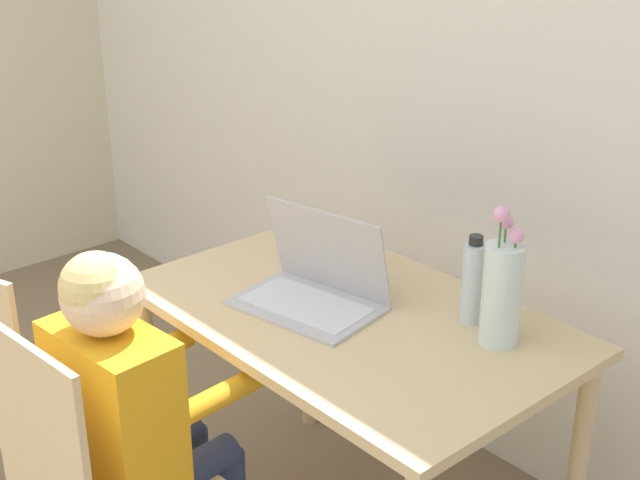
{
  "coord_description": "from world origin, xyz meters",
  "views": [
    {
      "loc": [
        1.76,
        0.12,
        1.83
      ],
      "look_at": [
        0.17,
        1.52,
        0.93
      ],
      "focal_mm": 50.0,
      "sensor_mm": 36.0,
      "label": 1
    }
  ],
  "objects_px": {
    "person_seated": "(130,401)",
    "water_bottle": "(473,282)",
    "chair_spare": "(15,401)",
    "flower_vase": "(502,290)",
    "laptop": "(315,283)"
  },
  "relations": [
    {
      "from": "person_seated",
      "to": "water_bottle",
      "type": "distance_m",
      "value": 0.89
    },
    {
      "from": "person_seated",
      "to": "flower_vase",
      "type": "height_order",
      "value": "flower_vase"
    },
    {
      "from": "laptop",
      "to": "water_bottle",
      "type": "xyz_separation_m",
      "value": [
        0.34,
        0.23,
        0.05
      ]
    },
    {
      "from": "chair_spare",
      "to": "person_seated",
      "type": "distance_m",
      "value": 0.54
    },
    {
      "from": "laptop",
      "to": "water_bottle",
      "type": "height_order",
      "value": "laptop"
    },
    {
      "from": "flower_vase",
      "to": "person_seated",
      "type": "bearing_deg",
      "value": -123.63
    },
    {
      "from": "person_seated",
      "to": "laptop",
      "type": "height_order",
      "value": "person_seated"
    },
    {
      "from": "person_seated",
      "to": "water_bottle",
      "type": "bearing_deg",
      "value": -120.41
    },
    {
      "from": "person_seated",
      "to": "flower_vase",
      "type": "distance_m",
      "value": 0.92
    },
    {
      "from": "person_seated",
      "to": "chair_spare",
      "type": "bearing_deg",
      "value": 5.98
    },
    {
      "from": "chair_spare",
      "to": "water_bottle",
      "type": "relative_size",
      "value": 3.9
    },
    {
      "from": "chair_spare",
      "to": "person_seated",
      "type": "bearing_deg",
      "value": 171.28
    },
    {
      "from": "chair_spare",
      "to": "laptop",
      "type": "xyz_separation_m",
      "value": [
        0.53,
        0.64,
        0.35
      ]
    },
    {
      "from": "chair_spare",
      "to": "laptop",
      "type": "distance_m",
      "value": 0.9
    },
    {
      "from": "laptop",
      "to": "flower_vase",
      "type": "relative_size",
      "value": 1.15
    }
  ]
}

